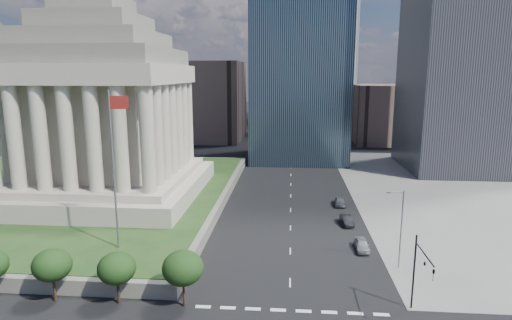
# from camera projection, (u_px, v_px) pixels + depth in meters

# --- Properties ---
(ground) EXTENTS (500.00, 500.00, 0.00)m
(ground) POSITION_uv_depth(u_px,v_px,m) (291.00, 155.00, 127.72)
(ground) COLOR black
(ground) RESTS_ON ground
(plaza_terrace) EXTENTS (66.00, 70.00, 1.80)m
(plaza_terrace) POSITION_uv_depth(u_px,v_px,m) (57.00, 195.00, 82.29)
(plaza_terrace) COLOR #656157
(plaza_terrace) RESTS_ON ground
(plaza_lawn) EXTENTS (64.00, 68.00, 0.10)m
(plaza_lawn) POSITION_uv_depth(u_px,v_px,m) (56.00, 190.00, 82.10)
(plaza_lawn) COLOR #1D3A17
(plaza_lawn) RESTS_ON plaza_terrace
(war_memorial) EXTENTS (34.00, 34.00, 39.00)m
(war_memorial) POSITION_uv_depth(u_px,v_px,m) (100.00, 87.00, 75.39)
(war_memorial) COLOR #A8A08D
(war_memorial) RESTS_ON plaza_lawn
(flagpole) EXTENTS (2.52, 0.24, 20.00)m
(flagpole) POSITION_uv_depth(u_px,v_px,m) (114.00, 162.00, 52.62)
(flagpole) COLOR slate
(flagpole) RESTS_ON plaza_lawn
(midrise_glass) EXTENTS (26.00, 26.00, 60.00)m
(midrise_glass) POSITION_uv_depth(u_px,v_px,m) (300.00, 51.00, 116.73)
(midrise_glass) COLOR black
(midrise_glass) RESTS_ON ground
(building_filler_ne) EXTENTS (20.00, 30.00, 20.00)m
(building_filler_ne) POSITION_uv_depth(u_px,v_px,m) (381.00, 113.00, 152.48)
(building_filler_ne) COLOR brown
(building_filler_ne) RESTS_ON ground
(building_filler_nw) EXTENTS (24.00, 30.00, 28.00)m
(building_filler_nw) POSITION_uv_depth(u_px,v_px,m) (210.00, 101.00, 156.65)
(building_filler_nw) COLOR brown
(building_filler_nw) RESTS_ON ground
(traffic_signal_ne) EXTENTS (0.30, 5.74, 8.00)m
(traffic_signal_ne) POSITION_uv_depth(u_px,v_px,m) (420.00, 269.00, 41.36)
(traffic_signal_ne) COLOR black
(traffic_signal_ne) RESTS_ON ground
(street_lamp_north) EXTENTS (2.13, 0.22, 10.00)m
(street_lamp_north) POSITION_uv_depth(u_px,v_px,m) (400.00, 225.00, 52.26)
(street_lamp_north) COLOR slate
(street_lamp_north) RESTS_ON ground
(parked_sedan_near) EXTENTS (1.83, 4.47, 1.52)m
(parked_sedan_near) POSITION_uv_depth(u_px,v_px,m) (362.00, 245.00, 58.62)
(parked_sedan_near) COLOR #969A9E
(parked_sedan_near) RESTS_ON ground
(parked_sedan_mid) EXTENTS (4.50, 1.96, 1.44)m
(parked_sedan_mid) POSITION_uv_depth(u_px,v_px,m) (347.00, 220.00, 68.48)
(parked_sedan_mid) COLOR black
(parked_sedan_mid) RESTS_ON ground
(parked_sedan_far) EXTENTS (2.10, 4.65, 1.55)m
(parked_sedan_far) POSITION_uv_depth(u_px,v_px,m) (340.00, 202.00, 78.34)
(parked_sedan_far) COLOR #505157
(parked_sedan_far) RESTS_ON ground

